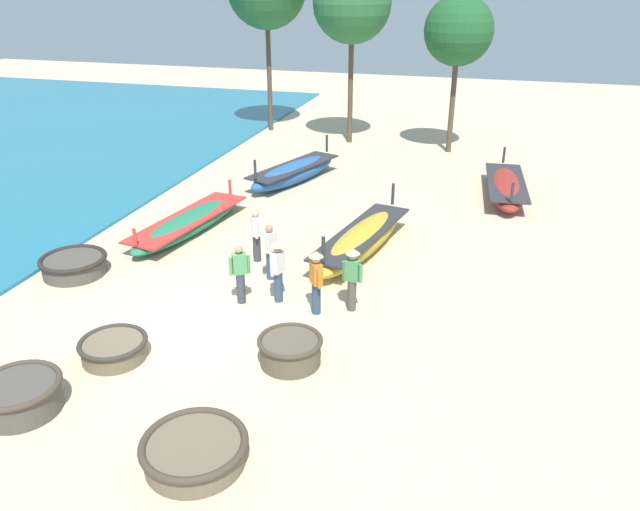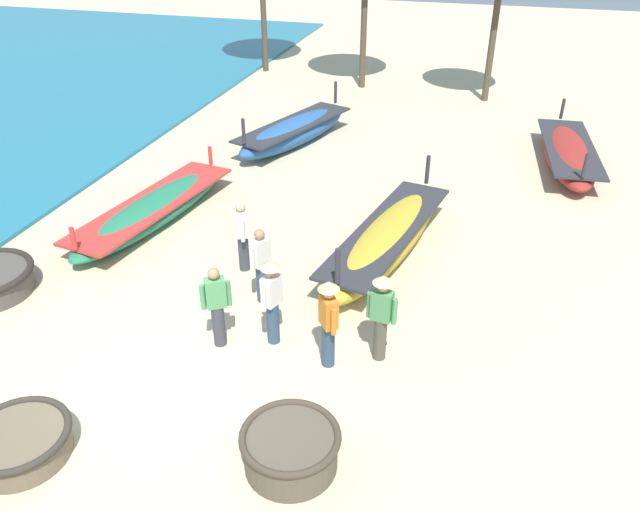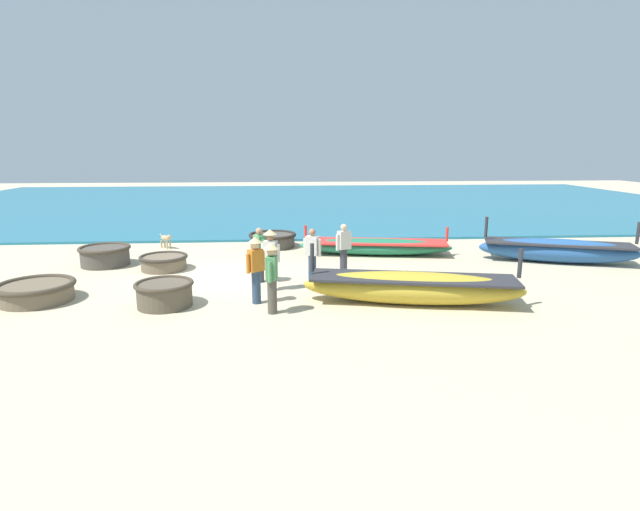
{
  "view_description": "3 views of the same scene",
  "coord_description": "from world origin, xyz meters",
  "px_view_note": "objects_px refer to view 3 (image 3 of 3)",
  "views": [
    {
      "loc": [
        6.26,
        -11.39,
        7.69
      ],
      "look_at": [
        2.24,
        2.6,
        1.03
      ],
      "focal_mm": 35.0,
      "sensor_mm": 36.0,
      "label": 1
    },
    {
      "loc": [
        4.59,
        -6.42,
        7.0
      ],
      "look_at": [
        1.69,
        3.7,
        0.73
      ],
      "focal_mm": 35.0,
      "sensor_mm": 36.0,
      "label": 2
    },
    {
      "loc": [
        14.36,
        2.2,
        3.81
      ],
      "look_at": [
        1.53,
        3.1,
        0.97
      ],
      "focal_mm": 28.0,
      "sensor_mm": 36.0,
      "label": 3
    }
  ],
  "objects_px": {
    "fisherman_with_hat": "(272,273)",
    "dog": "(166,239)",
    "fisherman_standing_right": "(312,254)",
    "coracle_center": "(36,291)",
    "coracle_nearest": "(105,255)",
    "fisherman_crouching": "(271,256)",
    "coracle_beside_post": "(273,239)",
    "fisherman_by_coracle": "(344,248)",
    "fisherman_standing_left": "(260,253)",
    "coracle_upturned": "(164,262)",
    "long_boat_blue_hull": "(412,287)",
    "long_boat_white_hull": "(557,250)",
    "coracle_front_right": "(164,293)",
    "fisherman_hauling": "(256,266)",
    "long_boat_ochre_hull": "(375,246)"
  },
  "relations": [
    {
      "from": "fisherman_with_hat",
      "to": "dog",
      "type": "height_order",
      "value": "fisherman_with_hat"
    },
    {
      "from": "fisherman_standing_right",
      "to": "coracle_center",
      "type": "bearing_deg",
      "value": -80.39
    },
    {
      "from": "coracle_nearest",
      "to": "dog",
      "type": "bearing_deg",
      "value": 153.31
    },
    {
      "from": "coracle_nearest",
      "to": "fisherman_crouching",
      "type": "distance_m",
      "value": 6.4
    },
    {
      "from": "fisherman_with_hat",
      "to": "fisherman_standing_right",
      "type": "distance_m",
      "value": 2.74
    },
    {
      "from": "coracle_beside_post",
      "to": "fisherman_by_coracle",
      "type": "relative_size",
      "value": 1.16
    },
    {
      "from": "fisherman_crouching",
      "to": "fisherman_standing_left",
      "type": "relative_size",
      "value": 1.06
    },
    {
      "from": "fisherman_by_coracle",
      "to": "coracle_nearest",
      "type": "bearing_deg",
      "value": -103.91
    },
    {
      "from": "fisherman_with_hat",
      "to": "fisherman_crouching",
      "type": "relative_size",
      "value": 1.0
    },
    {
      "from": "fisherman_with_hat",
      "to": "fisherman_crouching",
      "type": "distance_m",
      "value": 1.89
    },
    {
      "from": "coracle_upturned",
      "to": "long_boat_blue_hull",
      "type": "xyz_separation_m",
      "value": [
        3.94,
        6.93,
        0.16
      ]
    },
    {
      "from": "coracle_beside_post",
      "to": "long_boat_white_hull",
      "type": "xyz_separation_m",
      "value": [
        3.27,
        9.55,
        0.12
      ]
    },
    {
      "from": "coracle_front_right",
      "to": "dog",
      "type": "distance_m",
      "value": 7.29
    },
    {
      "from": "coracle_front_right",
      "to": "coracle_nearest",
      "type": "distance_m",
      "value": 5.32
    },
    {
      "from": "fisherman_standing_left",
      "to": "fisherman_hauling",
      "type": "bearing_deg",
      "value": -0.07
    },
    {
      "from": "long_boat_blue_hull",
      "to": "fisherman_standing_right",
      "type": "distance_m",
      "value": 3.12
    },
    {
      "from": "coracle_beside_post",
      "to": "fisherman_hauling",
      "type": "distance_m",
      "value": 7.1
    },
    {
      "from": "long_boat_ochre_hull",
      "to": "fisherman_crouching",
      "type": "height_order",
      "value": "fisherman_crouching"
    },
    {
      "from": "fisherman_by_coracle",
      "to": "fisherman_crouching",
      "type": "bearing_deg",
      "value": -56.38
    },
    {
      "from": "fisherman_standing_right",
      "to": "long_boat_white_hull",
      "type": "bearing_deg",
      "value": 103.94
    },
    {
      "from": "dog",
      "to": "fisherman_by_coracle",
      "type": "bearing_deg",
      "value": 53.9
    },
    {
      "from": "coracle_center",
      "to": "long_boat_ochre_hull",
      "type": "distance_m",
      "value": 10.63
    },
    {
      "from": "coracle_nearest",
      "to": "fisherman_with_hat",
      "type": "bearing_deg",
      "value": 46.94
    },
    {
      "from": "long_boat_white_hull",
      "to": "long_boat_ochre_hull",
      "type": "xyz_separation_m",
      "value": [
        -1.64,
        -5.85,
        -0.11
      ]
    },
    {
      "from": "fisherman_with_hat",
      "to": "dog",
      "type": "xyz_separation_m",
      "value": [
        -7.85,
        -4.2,
        -0.59
      ]
    },
    {
      "from": "coracle_nearest",
      "to": "fisherman_standing_right",
      "type": "xyz_separation_m",
      "value": [
        2.65,
        6.61,
        0.49
      ]
    },
    {
      "from": "fisherman_with_hat",
      "to": "fisherman_hauling",
      "type": "relative_size",
      "value": 1.0
    },
    {
      "from": "fisherman_by_coracle",
      "to": "fisherman_standing_left",
      "type": "height_order",
      "value": "same"
    },
    {
      "from": "long_boat_blue_hull",
      "to": "dog",
      "type": "height_order",
      "value": "long_boat_blue_hull"
    },
    {
      "from": "coracle_front_right",
      "to": "fisherman_standing_right",
      "type": "relative_size",
      "value": 0.9
    },
    {
      "from": "fisherman_crouching",
      "to": "fisherman_with_hat",
      "type": "bearing_deg",
      "value": 2.37
    },
    {
      "from": "coracle_front_right",
      "to": "fisherman_standing_right",
      "type": "bearing_deg",
      "value": 115.99
    },
    {
      "from": "coracle_front_right",
      "to": "coracle_beside_post",
      "type": "distance_m",
      "value": 7.54
    },
    {
      "from": "fisherman_standing_left",
      "to": "long_boat_ochre_hull",
      "type": "bearing_deg",
      "value": 131.33
    },
    {
      "from": "long_boat_blue_hull",
      "to": "coracle_front_right",
      "type": "bearing_deg",
      "value": -91.96
    },
    {
      "from": "coracle_upturned",
      "to": "fisherman_hauling",
      "type": "xyz_separation_m",
      "value": [
        3.67,
        3.1,
        0.71
      ]
    },
    {
      "from": "coracle_upturned",
      "to": "fisherman_standing_left",
      "type": "distance_m",
      "value": 3.58
    },
    {
      "from": "coracle_center",
      "to": "fisherman_by_coracle",
      "type": "height_order",
      "value": "fisherman_by_coracle"
    },
    {
      "from": "fisherman_standing_left",
      "to": "coracle_beside_post",
      "type": "bearing_deg",
      "value": 177.38
    },
    {
      "from": "long_boat_white_hull",
      "to": "long_boat_blue_hull",
      "type": "relative_size",
      "value": 0.92
    },
    {
      "from": "coracle_nearest",
      "to": "fisherman_by_coracle",
      "type": "xyz_separation_m",
      "value": [
        1.88,
        7.58,
        0.49
      ]
    },
    {
      "from": "coracle_nearest",
      "to": "long_boat_blue_hull",
      "type": "distance_m",
      "value": 10.1
    },
    {
      "from": "dog",
      "to": "fisherman_crouching",
      "type": "bearing_deg",
      "value": 34.65
    },
    {
      "from": "coracle_nearest",
      "to": "fisherman_hauling",
      "type": "xyz_separation_m",
      "value": [
        4.38,
        5.13,
        0.61
      ]
    },
    {
      "from": "fisherman_with_hat",
      "to": "fisherman_standing_left",
      "type": "xyz_separation_m",
      "value": [
        -2.77,
        -0.41,
        -0.12
      ]
    },
    {
      "from": "dog",
      "to": "fisherman_hauling",
      "type": "bearing_deg",
      "value": 28.23
    },
    {
      "from": "fisherman_standing_right",
      "to": "fisherman_by_coracle",
      "type": "bearing_deg",
      "value": 128.44
    },
    {
      "from": "fisherman_hauling",
      "to": "fisherman_standing_left",
      "type": "bearing_deg",
      "value": 179.93
    },
    {
      "from": "long_boat_blue_hull",
      "to": "fisherman_standing_left",
      "type": "height_order",
      "value": "fisherman_standing_left"
    },
    {
      "from": "coracle_upturned",
      "to": "fisherman_with_hat",
      "type": "distance_m",
      "value": 5.72
    }
  ]
}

